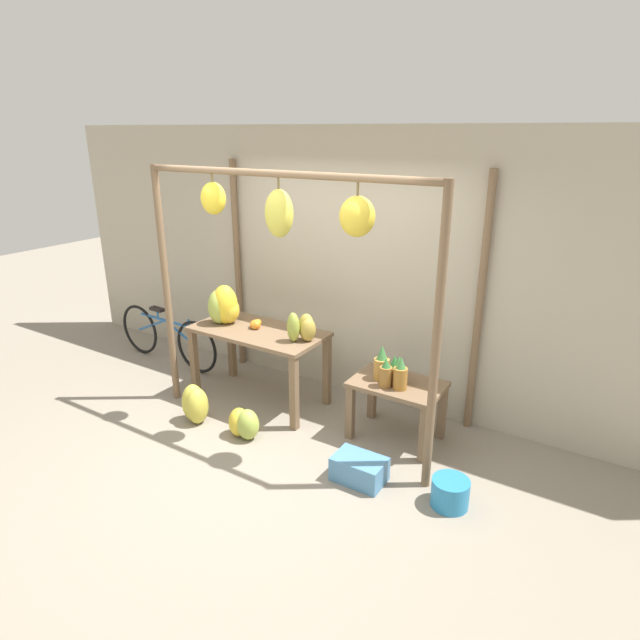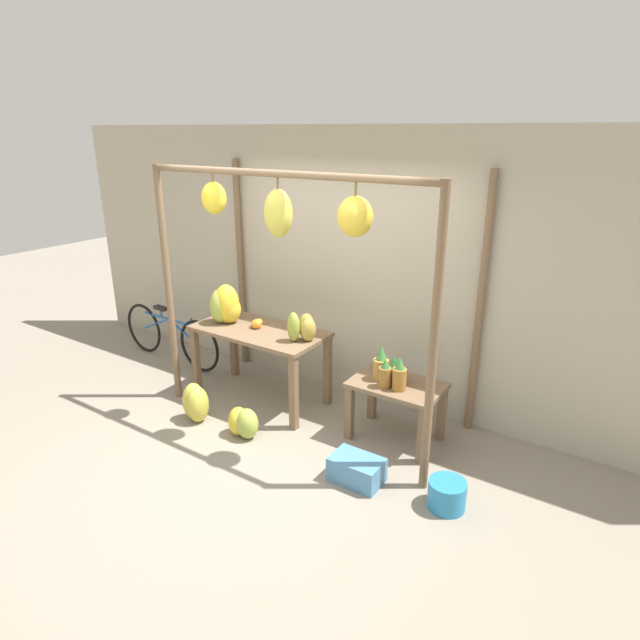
{
  "view_description": "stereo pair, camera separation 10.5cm",
  "coord_description": "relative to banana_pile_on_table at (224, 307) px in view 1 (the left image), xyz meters",
  "views": [
    {
      "loc": [
        2.65,
        -3.16,
        2.76
      ],
      "look_at": [
        0.13,
        0.86,
        1.05
      ],
      "focal_mm": 30.0,
      "sensor_mm": 36.0,
      "label": 1
    },
    {
      "loc": [
        2.74,
        -3.1,
        2.76
      ],
      "look_at": [
        0.13,
        0.86,
        1.05
      ],
      "focal_mm": 30.0,
      "sensor_mm": 36.0,
      "label": 2
    }
  ],
  "objects": [
    {
      "name": "parked_bicycle",
      "position": [
        -1.17,
        0.2,
        -0.65
      ],
      "size": [
        1.69,
        0.11,
        0.69
      ],
      "color": "black",
      "rests_on": "ground_plane"
    },
    {
      "name": "fruit_crate_white",
      "position": [
        1.98,
        -0.65,
        -0.88
      ],
      "size": [
        0.43,
        0.28,
        0.21
      ],
      "color": "#4C84B2",
      "rests_on": "ground_plane"
    },
    {
      "name": "shop_wall_back",
      "position": [
        1.05,
        0.77,
        0.41
      ],
      "size": [
        8.0,
        0.08,
        2.8
      ],
      "color": "#B2A893",
      "rests_on": "ground_plane"
    },
    {
      "name": "ground_plane",
      "position": [
        1.05,
        -0.83,
        -0.99
      ],
      "size": [
        20.0,
        20.0,
        0.0
      ],
      "primitive_type": "plane",
      "color": "gray"
    },
    {
      "name": "stall_awning",
      "position": [
        1.1,
        -0.19,
        0.79
      ],
      "size": [
        2.93,
        1.26,
        2.45
      ],
      "color": "brown",
      "rests_on": "ground_plane"
    },
    {
      "name": "pineapple_cluster",
      "position": [
        1.92,
        0.06,
        -0.29
      ],
      "size": [
        0.36,
        0.25,
        0.33
      ],
      "color": "olive",
      "rests_on": "display_table_side"
    },
    {
      "name": "display_table_main",
      "position": [
        0.42,
        0.03,
        -0.32
      ],
      "size": [
        1.4,
        0.7,
        0.8
      ],
      "color": "brown",
      "rests_on": "ground_plane"
    },
    {
      "name": "banana_pile_ground_right",
      "position": [
        0.75,
        -0.65,
        -0.84
      ],
      "size": [
        0.38,
        0.28,
        0.3
      ],
      "color": "#9EB247",
      "rests_on": "ground_plane"
    },
    {
      "name": "blue_bucket",
      "position": [
        2.73,
        -0.56,
        -0.87
      ],
      "size": [
        0.29,
        0.29,
        0.23
      ],
      "color": "teal",
      "rests_on": "ground_plane"
    },
    {
      "name": "papaya_pile",
      "position": [
        0.98,
        0.02,
        -0.05
      ],
      "size": [
        0.31,
        0.27,
        0.3
      ],
      "color": "#93A33D",
      "rests_on": "display_table_main"
    },
    {
      "name": "banana_pile_ground_left",
      "position": [
        0.16,
        -0.68,
        -0.8
      ],
      "size": [
        0.34,
        0.3,
        0.39
      ],
      "color": "gold",
      "rests_on": "ground_plane"
    },
    {
      "name": "banana_pile_on_table",
      "position": [
        0.0,
        0.0,
        0.0
      ],
      "size": [
        0.36,
        0.35,
        0.42
      ],
      "color": "gold",
      "rests_on": "display_table_main"
    },
    {
      "name": "display_table_side",
      "position": [
        1.96,
        0.1,
        -0.54
      ],
      "size": [
        0.83,
        0.55,
        0.58
      ],
      "color": "brown",
      "rests_on": "ground_plane"
    },
    {
      "name": "orange_pile",
      "position": [
        0.37,
        0.05,
        -0.14
      ],
      "size": [
        0.14,
        0.17,
        0.09
      ],
      "color": "orange",
      "rests_on": "display_table_main"
    }
  ]
}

